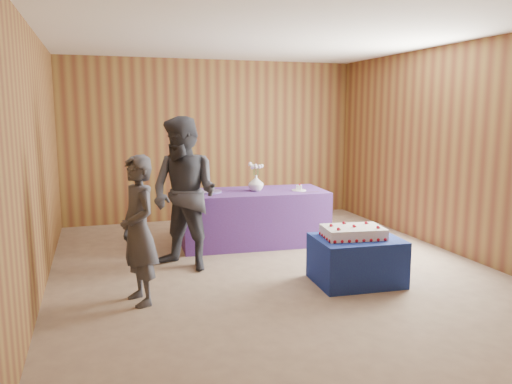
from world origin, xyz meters
name	(u,v)px	position (x,y,z in m)	size (l,w,h in m)	color
ground	(272,268)	(0.00, 0.00, 0.00)	(6.00, 6.00, 0.00)	gray
room_shell	(273,115)	(0.00, 0.00, 1.80)	(5.04, 6.04, 2.72)	brown
cake_table	(356,260)	(0.71, -0.73, 0.25)	(0.90, 0.70, 0.50)	navy
serving_table	(253,217)	(0.14, 1.16, 0.38)	(2.00, 0.90, 0.75)	#513289
sheet_cake	(353,232)	(0.68, -0.70, 0.56)	(0.72, 0.54, 0.15)	white
vase	(256,183)	(0.17, 1.15, 0.86)	(0.21, 0.21, 0.22)	silver
flower_spray	(256,165)	(0.17, 1.15, 1.11)	(0.21, 0.21, 0.16)	#2C6428
platter	(208,192)	(-0.49, 1.23, 0.76)	(0.38, 0.38, 0.02)	#6252A4
plate	(299,190)	(0.75, 0.98, 0.76)	(0.20, 0.20, 0.01)	white
cake_slice	(299,187)	(0.75, 0.98, 0.80)	(0.10, 0.09, 0.09)	white
knife	(310,192)	(0.84, 0.81, 0.75)	(0.26, 0.02, 0.00)	silver
guest_left	(138,230)	(-1.57, -0.61, 0.72)	(0.53, 0.35, 1.44)	#373841
guest_right	(185,194)	(-0.97, 0.32, 0.90)	(0.87, 0.68, 1.79)	#33343D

